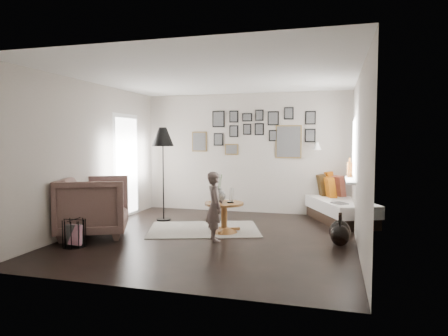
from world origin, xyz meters
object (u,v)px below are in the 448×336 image
(daybed, at_px, (339,206))
(magazine_basket, at_px, (74,233))
(vase, at_px, (220,194))
(child, at_px, (215,206))
(pedestal_table, at_px, (224,219))
(armchair, at_px, (94,206))
(floor_lamp, at_px, (163,140))
(demijohn_small, at_px, (340,235))
(demijohn_large, at_px, (340,232))

(daybed, bearing_deg, magazine_basket, -164.91)
(vase, height_order, child, child)
(pedestal_table, distance_m, daybed, 2.51)
(daybed, bearing_deg, vase, -164.63)
(daybed, distance_m, armchair, 4.61)
(floor_lamp, relative_size, child, 1.68)
(armchair, xyz_separation_m, child, (2.02, 0.23, 0.05))
(pedestal_table, xyz_separation_m, demijohn_small, (1.90, -0.36, -0.08))
(floor_lamp, bearing_deg, demijohn_large, -15.72)
(vase, distance_m, magazine_basket, 2.40)
(vase, bearing_deg, daybed, 39.27)
(demijohn_small, bearing_deg, pedestal_table, 169.41)
(pedestal_table, bearing_deg, magazine_basket, -142.88)
(daybed, height_order, floor_lamp, floor_lamp)
(vase, height_order, demijohn_large, vase)
(floor_lamp, relative_size, demijohn_small, 4.19)
(daybed, relative_size, floor_lamp, 1.13)
(vase, xyz_separation_m, magazine_basket, (-1.84, -1.47, -0.47))
(armchair, bearing_deg, vase, -92.86)
(vase, relative_size, demijohn_small, 1.09)
(daybed, distance_m, floor_lamp, 3.70)
(vase, xyz_separation_m, armchair, (-1.94, -0.80, -0.18))
(demijohn_small, distance_m, child, 1.95)
(demijohn_small, bearing_deg, daybed, 90.02)
(vase, bearing_deg, child, -82.20)
(vase, height_order, armchair, vase)
(armchair, xyz_separation_m, magazine_basket, (0.10, -0.67, -0.29))
(daybed, height_order, child, child)
(demijohn_large, height_order, demijohn_small, demijohn_large)
(pedestal_table, height_order, child, child)
(demijohn_large, bearing_deg, demijohn_small, -90.00)
(pedestal_table, bearing_deg, demijohn_small, -10.59)
(armchair, distance_m, demijohn_small, 3.95)
(daybed, relative_size, demijohn_small, 4.72)
(pedestal_table, xyz_separation_m, daybed, (1.90, 1.64, 0.04))
(daybed, height_order, magazine_basket, daybed)
(daybed, bearing_deg, pedestal_table, -163.12)
(pedestal_table, xyz_separation_m, floor_lamp, (-1.44, 0.70, 1.34))
(daybed, xyz_separation_m, demijohn_small, (0.00, -1.99, -0.12))
(pedestal_table, relative_size, daybed, 0.32)
(vase, distance_m, demijohn_small, 2.08)
(magazine_basket, relative_size, demijohn_large, 0.84)
(pedestal_table, distance_m, armchair, 2.18)
(armchair, bearing_deg, magazine_basket, 163.48)
(magazine_basket, bearing_deg, child, 25.09)
(armchair, bearing_deg, demijohn_large, -107.36)
(magazine_basket, bearing_deg, armchair, 98.74)
(demijohn_large, relative_size, child, 0.44)
(armchair, relative_size, demijohn_large, 2.26)
(vase, relative_size, demijohn_large, 0.99)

